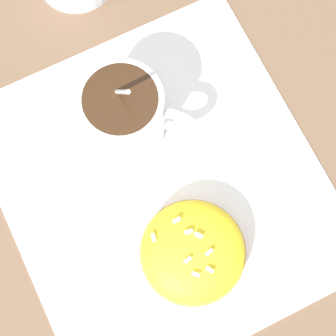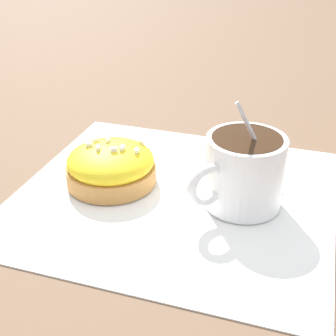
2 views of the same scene
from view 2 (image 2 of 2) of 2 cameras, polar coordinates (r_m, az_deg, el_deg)
ground_plane at (r=0.49m, az=0.75°, el=-3.45°), size 3.00×3.00×0.00m
paper_napkin at (r=0.48m, az=0.75°, el=-3.30°), size 0.34×0.32×0.00m
coffee_cup at (r=0.45m, az=9.11°, el=-0.36°), size 0.09×0.09×0.11m
frosted_pastry at (r=0.50m, az=-6.98°, el=0.33°), size 0.10×0.10×0.05m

